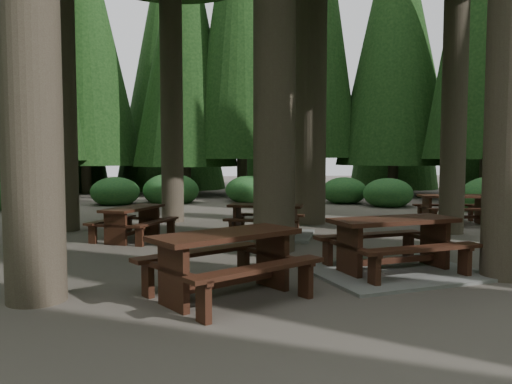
{
  "coord_description": "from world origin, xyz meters",
  "views": [
    {
      "loc": [
        -0.63,
        -9.69,
        1.88
      ],
      "look_at": [
        0.57,
        1.43,
        1.1
      ],
      "focal_mm": 35.0,
      "sensor_mm": 36.0,
      "label": 1
    }
  ],
  "objects": [
    {
      "name": "picnic_table_c",
      "position": [
        0.86,
        2.08,
        0.25
      ],
      "size": [
        2.68,
        2.42,
        0.76
      ],
      "rotation": [
        0.0,
        0.0,
        -0.3
      ],
      "color": "gray",
      "rests_on": "ground"
    },
    {
      "name": "ground",
      "position": [
        0.0,
        0.0,
        0.0
      ],
      "size": [
        80.0,
        80.0,
        0.0
      ],
      "primitive_type": "plane",
      "color": "#564D46",
      "rests_on": "ground"
    },
    {
      "name": "picnic_table_a",
      "position": [
        2.45,
        -1.96,
        0.32
      ],
      "size": [
        3.11,
        2.78,
        0.9
      ],
      "rotation": [
        0.0,
        0.0,
        0.25
      ],
      "color": "gray",
      "rests_on": "ground"
    },
    {
      "name": "picnic_table_d",
      "position": [
        6.44,
        3.67,
        0.54
      ],
      "size": [
        2.05,
        1.73,
        0.81
      ],
      "rotation": [
        0.0,
        0.0,
        -0.12
      ],
      "color": "#381611",
      "rests_on": "ground"
    },
    {
      "name": "shrub_ring",
      "position": [
        0.7,
        0.75,
        0.4
      ],
      "size": [
        23.86,
        24.64,
        1.49
      ],
      "color": "#1D5529",
      "rests_on": "ground"
    },
    {
      "name": "picnic_table_e",
      "position": [
        -0.32,
        -3.09,
        0.59
      ],
      "size": [
        2.6,
        2.49,
        0.88
      ],
      "rotation": [
        0.0,
        0.0,
        0.58
      ],
      "color": "#381611",
      "rests_on": "ground"
    },
    {
      "name": "picnic_table_b",
      "position": [
        -2.2,
        1.79,
        0.5
      ],
      "size": [
        2.0,
        2.17,
        0.76
      ],
      "rotation": [
        0.0,
        0.0,
        1.15
      ],
      "color": "#381611",
      "rests_on": "ground"
    }
  ]
}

